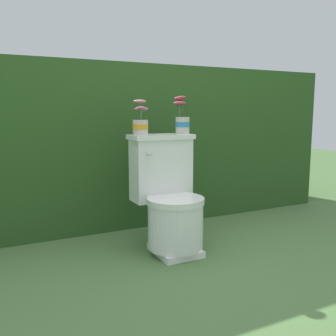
% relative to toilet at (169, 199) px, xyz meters
% --- Properties ---
extents(ground_plane, '(12.00, 12.00, 0.00)m').
position_rel_toilet_xyz_m(ground_plane, '(-0.02, -0.11, -0.33)').
color(ground_plane, '#4C703D').
extents(hedge_backdrop, '(3.52, 0.91, 1.22)m').
position_rel_toilet_xyz_m(hedge_backdrop, '(-0.02, 0.94, 0.29)').
color(hedge_backdrop, '#284C1E').
rests_on(hedge_backdrop, ground).
extents(toilet, '(0.41, 0.48, 0.73)m').
position_rel_toilet_xyz_m(toilet, '(0.00, 0.00, 0.00)').
color(toilet, white).
rests_on(toilet, ground).
extents(potted_plant_left, '(0.11, 0.10, 0.22)m').
position_rel_toilet_xyz_m(potted_plant_left, '(-0.15, 0.10, 0.48)').
color(potted_plant_left, beige).
rests_on(potted_plant_left, toilet).
extents(potted_plant_midleft, '(0.11, 0.10, 0.25)m').
position_rel_toilet_xyz_m(potted_plant_midleft, '(0.15, 0.11, 0.50)').
color(potted_plant_midleft, beige).
rests_on(potted_plant_midleft, toilet).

